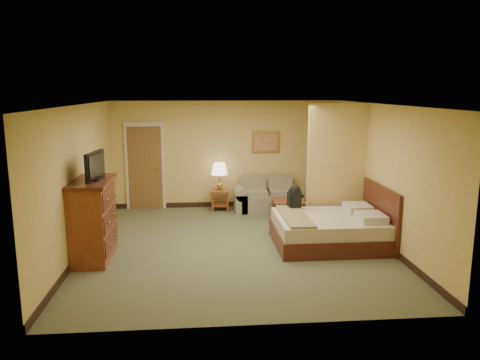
{
  "coord_description": "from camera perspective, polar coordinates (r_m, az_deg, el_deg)",
  "views": [
    {
      "loc": [
        -0.64,
        -8.29,
        2.86
      ],
      "look_at": [
        0.14,
        0.6,
        1.13
      ],
      "focal_mm": 35.0,
      "sensor_mm": 36.0,
      "label": 1
    }
  ],
  "objects": [
    {
      "name": "backpack",
      "position": [
        9.25,
        6.71,
        -1.98
      ],
      "size": [
        0.22,
        0.3,
        0.48
      ],
      "rotation": [
        0.0,
        0.0,
        0.12
      ],
      "color": "black",
      "rests_on": "bed"
    },
    {
      "name": "right_wall",
      "position": [
        9.09,
        16.97,
        0.61
      ],
      "size": [
        0.02,
        6.0,
        2.6
      ],
      "primitive_type": "cube",
      "color": "#D8B85C",
      "rests_on": "floor"
    },
    {
      "name": "left_wall",
      "position": [
        8.7,
        -18.95,
        0.04
      ],
      "size": [
        0.02,
        6.0,
        2.6
      ],
      "primitive_type": "cube",
      "color": "#D8B85C",
      "rests_on": "floor"
    },
    {
      "name": "door",
      "position": [
        11.48,
        -11.49,
        1.59
      ],
      "size": [
        0.94,
        0.16,
        2.1
      ],
      "color": "beige",
      "rests_on": "floor"
    },
    {
      "name": "floor",
      "position": [
        8.8,
        -0.56,
        -8.01
      ],
      "size": [
        6.0,
        6.0,
        0.0
      ],
      "primitive_type": "plane",
      "color": "#575C3B",
      "rests_on": "ground"
    },
    {
      "name": "tv",
      "position": [
        8.13,
        -17.27,
        1.57
      ],
      "size": [
        0.24,
        0.78,
        0.48
      ],
      "rotation": [
        0.0,
        0.0,
        -0.14
      ],
      "color": "black",
      "rests_on": "dresser"
    },
    {
      "name": "back_wall",
      "position": [
        11.42,
        -1.74,
        3.12
      ],
      "size": [
        5.5,
        0.02,
        2.6
      ],
      "primitive_type": "cube",
      "color": "#D8B85C",
      "rests_on": "floor"
    },
    {
      "name": "partition",
      "position": [
        9.76,
        11.69,
        1.54
      ],
      "size": [
        1.2,
        0.15,
        2.6
      ],
      "primitive_type": "cube",
      "color": "#D8B85C",
      "rests_on": "floor"
    },
    {
      "name": "table_lamp",
      "position": [
        11.11,
        -2.52,
        1.29
      ],
      "size": [
        0.4,
        0.4,
        0.66
      ],
      "color": "#B08E41",
      "rests_on": "side_table"
    },
    {
      "name": "side_table",
      "position": [
        11.24,
        -2.49,
        -2.06
      ],
      "size": [
        0.45,
        0.45,
        0.5
      ],
      "color": "maroon",
      "rests_on": "floor"
    },
    {
      "name": "dresser",
      "position": [
        8.34,
        -17.59,
        -4.6
      ],
      "size": [
        0.68,
        1.29,
        1.38
      ],
      "color": "maroon",
      "rests_on": "floor"
    },
    {
      "name": "coffee_table",
      "position": [
        10.51,
        5.93,
        -3.08
      ],
      "size": [
        0.71,
        0.71,
        0.44
      ],
      "rotation": [
        0.0,
        0.0,
        -0.03
      ],
      "color": "maroon",
      "rests_on": "floor"
    },
    {
      "name": "wall_picture",
      "position": [
        11.45,
        3.16,
        4.64
      ],
      "size": [
        0.68,
        0.04,
        0.53
      ],
      "color": "#B78E3F",
      "rests_on": "back_wall"
    },
    {
      "name": "loveseat",
      "position": [
        11.29,
        3.37,
        -2.35
      ],
      "size": [
        1.59,
        0.74,
        0.81
      ],
      "color": "gray",
      "rests_on": "floor"
    },
    {
      "name": "bed",
      "position": [
        8.93,
        11.26,
        -5.89
      ],
      "size": [
        2.03,
        1.72,
        1.11
      ],
      "color": "#481A10",
      "rests_on": "floor"
    },
    {
      "name": "baseboard",
      "position": [
        11.64,
        -1.71,
        -2.95
      ],
      "size": [
        5.5,
        0.02,
        0.12
      ],
      "primitive_type": "cube",
      "color": "black",
      "rests_on": "floor"
    },
    {
      "name": "ceiling",
      "position": [
        8.32,
        -0.6,
        9.18
      ],
      "size": [
        6.0,
        6.0,
        0.0
      ],
      "primitive_type": "plane",
      "rotation": [
        3.14,
        0.0,
        0.0
      ],
      "color": "white",
      "rests_on": "back_wall"
    }
  ]
}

